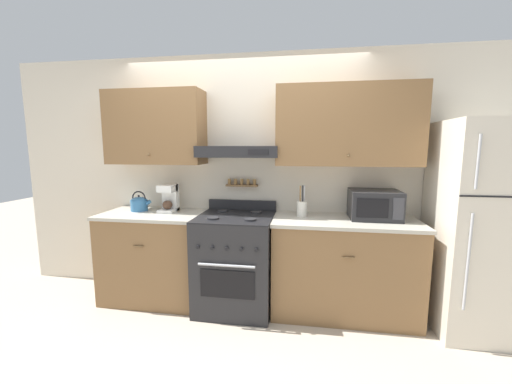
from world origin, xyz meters
The scene contains 10 objects.
ground_plane centered at (0.00, 0.00, 0.00)m, with size 16.00×16.00×0.00m, color #B2A38E.
wall_back centered at (0.07, 0.60, 1.46)m, with size 5.20×0.46×2.55m.
counter_left centered at (-0.89, 0.33, 0.46)m, with size 1.03×0.65×0.93m.
counter_right centered at (1.05, 0.33, 0.46)m, with size 1.36×0.65×0.93m.
stove_range centered at (0.00, 0.28, 0.47)m, with size 0.73×0.73×1.04m.
refrigerator centered at (2.21, 0.26, 0.91)m, with size 0.81×0.77×1.82m.
tea_kettle centered at (-1.07, 0.40, 1.01)m, with size 0.23×0.18×0.21m.
coffee_maker centered at (-0.75, 0.43, 1.07)m, with size 0.16×0.21×0.29m.
microwave centered at (1.32, 0.42, 1.06)m, with size 0.45×0.39×0.27m.
utensil_crock centered at (0.64, 0.40, 1.01)m, with size 0.10×0.10×0.31m.
Camera 1 is at (0.67, -2.64, 1.60)m, focal length 22.00 mm.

